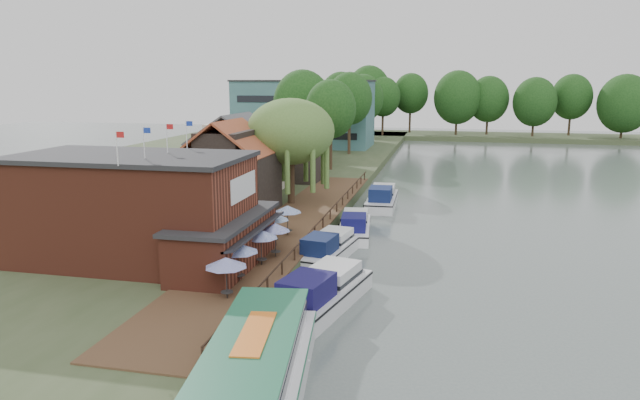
# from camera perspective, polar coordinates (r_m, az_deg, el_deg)

# --- Properties ---
(ground) EXTENTS (260.00, 260.00, 0.00)m
(ground) POSITION_cam_1_polar(r_m,az_deg,el_deg) (37.29, 5.03, -8.62)
(ground) COLOR #505C5A
(ground) RESTS_ON ground
(land_bank) EXTENTS (50.00, 140.00, 1.00)m
(land_bank) POSITION_cam_1_polar(r_m,az_deg,el_deg) (78.72, -13.53, 2.33)
(land_bank) COLOR #384728
(land_bank) RESTS_ON ground
(quay_deck) EXTENTS (6.00, 50.00, 0.10)m
(quay_deck) POSITION_cam_1_polar(r_m,az_deg,el_deg) (47.88, -2.86, -2.65)
(quay_deck) COLOR #47301E
(quay_deck) RESTS_ON land_bank
(quay_rail) EXTENTS (0.20, 49.00, 1.00)m
(quay_rail) POSITION_cam_1_polar(r_m,az_deg,el_deg) (47.62, 0.43, -2.16)
(quay_rail) COLOR black
(quay_rail) RESTS_ON land_bank
(pub) EXTENTS (20.00, 11.00, 7.30)m
(pub) POSITION_cam_1_polar(r_m,az_deg,el_deg) (39.29, -15.72, -0.90)
(pub) COLOR maroon
(pub) RESTS_ON land_bank
(hotel_block) EXTENTS (25.40, 12.40, 12.30)m
(hotel_block) POSITION_cam_1_polar(r_m,az_deg,el_deg) (108.12, -1.58, 8.68)
(hotel_block) COLOR #38666B
(hotel_block) RESTS_ON land_bank
(cottage_a) EXTENTS (8.60, 7.60, 8.50)m
(cottage_a) POSITION_cam_1_polar(r_m,az_deg,el_deg) (52.98, -9.08, 3.25)
(cottage_a) COLOR black
(cottage_a) RESTS_ON land_bank
(cottage_b) EXTENTS (9.60, 8.60, 8.50)m
(cottage_b) POSITION_cam_1_polar(r_m,az_deg,el_deg) (63.30, -8.28, 4.64)
(cottage_b) COLOR beige
(cottage_b) RESTS_ON land_bank
(cottage_c) EXTENTS (7.60, 7.60, 8.50)m
(cottage_c) POSITION_cam_1_polar(r_m,az_deg,el_deg) (70.57, -2.63, 5.48)
(cottage_c) COLOR black
(cottage_c) RESTS_ON land_bank
(willow) EXTENTS (8.60, 8.60, 10.43)m
(willow) POSITION_cam_1_polar(r_m,az_deg,el_deg) (56.13, -2.93, 4.84)
(willow) COLOR #476B2D
(willow) RESTS_ON land_bank
(umbrella_0) EXTENTS (2.38, 2.38, 2.38)m
(umbrella_0) POSITION_cam_1_polar(r_m,az_deg,el_deg) (32.30, -9.34, -7.69)
(umbrella_0) COLOR navy
(umbrella_0) RESTS_ON quay_deck
(umbrella_1) EXTENTS (2.44, 2.44, 2.38)m
(umbrella_1) POSITION_cam_1_polar(r_m,az_deg,el_deg) (34.86, -8.12, -6.19)
(umbrella_1) COLOR #1C389C
(umbrella_1) RESTS_ON quay_deck
(umbrella_2) EXTENTS (2.26, 2.26, 2.38)m
(umbrella_2) POSITION_cam_1_polar(r_m,az_deg,el_deg) (37.74, -5.90, -4.73)
(umbrella_2) COLOR navy
(umbrella_2) RESTS_ON quay_deck
(umbrella_3) EXTENTS (2.09, 2.09, 2.38)m
(umbrella_3) POSITION_cam_1_polar(r_m,az_deg,el_deg) (39.36, -4.49, -4.01)
(umbrella_3) COLOR navy
(umbrella_3) RESTS_ON quay_deck
(umbrella_4) EXTENTS (2.37, 2.37, 2.38)m
(umbrella_4) POSITION_cam_1_polar(r_m,az_deg,el_deg) (42.44, -4.69, -2.84)
(umbrella_4) COLOR navy
(umbrella_4) RESTS_ON quay_deck
(umbrella_5) EXTENTS (2.22, 2.22, 2.38)m
(umbrella_5) POSITION_cam_1_polar(r_m,az_deg,el_deg) (44.82, -3.26, -2.03)
(umbrella_5) COLOR navy
(umbrella_5) RESTS_ON quay_deck
(cruiser_0) EXTENTS (5.52, 10.78, 2.51)m
(cruiser_0) POSITION_cam_1_polar(r_m,az_deg,el_deg) (33.41, 0.19, -8.74)
(cruiser_0) COLOR silver
(cruiser_0) RESTS_ON ground
(cruiser_1) EXTENTS (4.35, 9.48, 2.18)m
(cruiser_1) POSITION_cam_1_polar(r_m,az_deg,el_deg) (42.38, 0.83, -4.50)
(cruiser_1) COLOR white
(cruiser_1) RESTS_ON ground
(cruiser_2) EXTENTS (3.98, 9.39, 2.18)m
(cruiser_2) POSITION_cam_1_polar(r_m,az_deg,el_deg) (48.84, 3.49, -2.33)
(cruiser_2) COLOR white
(cruiser_2) RESTS_ON ground
(cruiser_3) EXTENTS (3.48, 10.04, 2.42)m
(cruiser_3) POSITION_cam_1_polar(r_m,az_deg,el_deg) (60.30, 6.23, 0.45)
(cruiser_3) COLOR silver
(cruiser_3) RESTS_ON ground
(tour_boat) EXTENTS (5.98, 14.68, 3.11)m
(tour_boat) POSITION_cam_1_polar(r_m,az_deg,el_deg) (23.74, -6.77, -17.04)
(tour_boat) COLOR silver
(tour_boat) RESTS_ON ground
(swan) EXTENTS (0.44, 0.44, 0.44)m
(swan) POSITION_cam_1_polar(r_m,az_deg,el_deg) (26.72, -1.80, -16.72)
(swan) COLOR white
(swan) RESTS_ON ground
(bank_tree_0) EXTENTS (6.97, 6.97, 12.31)m
(bank_tree_0) POSITION_cam_1_polar(r_m,az_deg,el_deg) (78.57, 1.07, 7.52)
(bank_tree_0) COLOR #143811
(bank_tree_0) RESTS_ON land_bank
(bank_tree_1) EXTENTS (8.93, 8.93, 13.79)m
(bank_tree_1) POSITION_cam_1_polar(r_m,az_deg,el_deg) (87.87, -1.74, 8.45)
(bank_tree_1) COLOR #143811
(bank_tree_1) RESTS_ON land_bank
(bank_tree_2) EXTENTS (7.55, 7.55, 13.56)m
(bank_tree_2) POSITION_cam_1_polar(r_m,az_deg,el_deg) (95.81, 2.96, 8.65)
(bank_tree_2) COLOR #143811
(bank_tree_2) RESTS_ON land_bank
(bank_tree_3) EXTENTS (8.21, 8.21, 13.44)m
(bank_tree_3) POSITION_cam_1_polar(r_m,az_deg,el_deg) (114.84, 4.29, 9.11)
(bank_tree_3) COLOR #143811
(bank_tree_3) RESTS_ON land_bank
(bank_tree_4) EXTENTS (6.57, 6.57, 11.32)m
(bank_tree_4) POSITION_cam_1_polar(r_m,az_deg,el_deg) (121.81, 3.11, 8.78)
(bank_tree_4) COLOR #143811
(bank_tree_4) RESTS_ON land_bank
(bank_tree_5) EXTENTS (7.76, 7.76, 13.06)m
(bank_tree_5) POSITION_cam_1_polar(r_m,az_deg,el_deg) (131.55, 6.32, 9.33)
(bank_tree_5) COLOR #143811
(bank_tree_5) RESTS_ON land_bank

